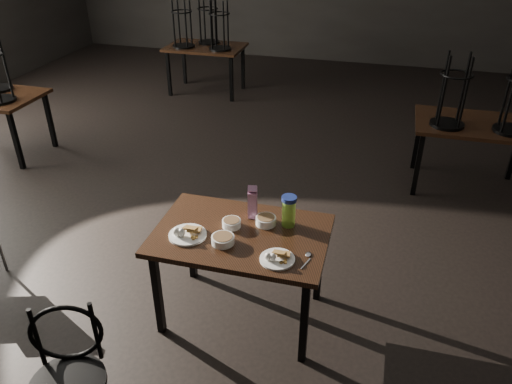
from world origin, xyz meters
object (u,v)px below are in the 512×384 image
(main_table, at_px, (241,242))
(water_bottle, at_px, (289,211))
(bentwood_chair, at_px, (68,368))
(juice_carton, at_px, (253,202))

(main_table, bearing_deg, water_bottle, 31.39)
(water_bottle, height_order, bentwood_chair, water_bottle)
(main_table, distance_m, juice_carton, 0.30)
(bentwood_chair, bearing_deg, juice_carton, 40.63)
(water_bottle, bearing_deg, main_table, -148.61)
(juice_carton, xyz_separation_m, water_bottle, (0.27, -0.04, -0.00))
(main_table, height_order, water_bottle, water_bottle)
(main_table, xyz_separation_m, juice_carton, (0.02, 0.22, 0.20))
(water_bottle, bearing_deg, bentwood_chair, -125.00)
(water_bottle, distance_m, bentwood_chair, 1.68)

